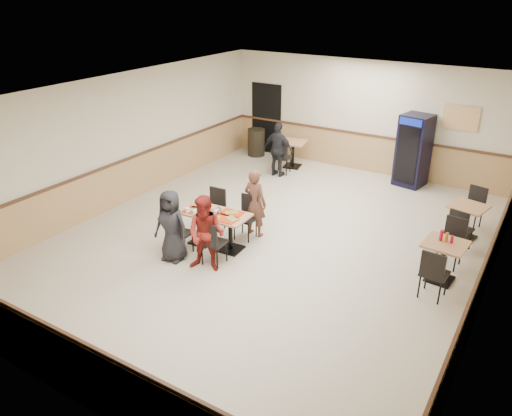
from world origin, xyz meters
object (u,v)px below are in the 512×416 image
Objects in this scene: main_table at (216,224)px; diner_woman_right at (206,234)px; lone_diner at (278,150)px; trash_bin at (256,142)px; side_table_near at (443,256)px; diner_woman_left at (171,226)px; side_table_far at (467,217)px; diner_man_opposite at (255,203)px; back_table at (293,150)px; pepsi_cooler at (413,150)px.

main_table is 0.92m from diner_woman_right.
trash_bin is (-1.43, 1.20, -0.33)m from lone_diner.
diner_woman_left is at bearing -157.03° from side_table_near.
main_table reaches higher than side_table_far.
diner_woman_right reaches higher than side_table_far.
main_table is 4.22m from lone_diner.
diner_man_opposite is 0.97× the size of lone_diner.
main_table is at bearing -79.54° from back_table.
diner_man_opposite is at bearing -150.36° from side_table_far.
trash_bin is at bearing 98.70° from diner_woman_right.
side_table_near is (4.09, 1.06, 0.01)m from main_table.
diner_woman_left is 0.77m from diner_woman_right.
diner_man_opposite is at bearing -72.43° from back_table.
diner_woman_left is at bearing -102.55° from pepsi_cooler.
lone_diner is at bearing 99.40° from main_table.
back_table is (0.00, 0.85, -0.24)m from lone_diner.
diner_woman_left is (-0.39, -0.84, 0.21)m from main_table.
pepsi_cooler reaches higher than side_table_far.
diner_man_opposite is at bearing 111.62° from lone_diner.
diner_woman_right is at bearing -96.41° from pepsi_cooler.
trash_bin is (-1.96, 6.16, -0.29)m from diner_woman_left.
lone_diner is at bearing -39.97° from trash_bin.
side_table_far is at bearing -145.65° from diner_man_opposite.
diner_woman_right reaches higher than diner_man_opposite.
lone_diner is 5.87m from side_table_near.
side_table_near is (4.48, 1.90, -0.20)m from diner_woman_left.
lone_diner reaches higher than side_table_near.
pepsi_cooler is (1.92, 4.51, 0.20)m from diner_man_opposite.
trash_bin is (-2.73, 6.11, -0.31)m from diner_woman_right.
main_table is 0.75× the size of pepsi_cooler.
diner_woman_left is at bearing -117.90° from main_table.
diner_woman_left is 5.83m from back_table.
trash_bin is at bearing -53.82° from diner_man_opposite.
diner_woman_right reaches higher than back_table.
diner_man_opposite reaches higher than main_table.
lone_diner is at bearing 148.62° from side_table_near.
diner_woman_right is at bearing 94.50° from diner_man_opposite.
lone_diner is 0.80× the size of pepsi_cooler.
lone_diner is (-1.30, 3.27, 0.02)m from diner_man_opposite.
pepsi_cooler reaches higher than lone_diner.
main_table is at bearing -102.35° from pepsi_cooler.
diner_man_opposite is at bearing 59.36° from diner_woman_left.
pepsi_cooler reaches higher than diner_woman_left.
diner_woman_right is at bearing -77.30° from back_table.
back_table is 1.01× the size of trash_bin.
back_table is (-1.30, 5.76, -0.22)m from diner_woman_right.
side_table_far is 0.44× the size of pepsi_cooler.
side_table_near is 0.93× the size of side_table_far.
back_table is at bearing -13.75° from trash_bin.
side_table_far is (3.74, 3.77, -0.24)m from diner_woman_right.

